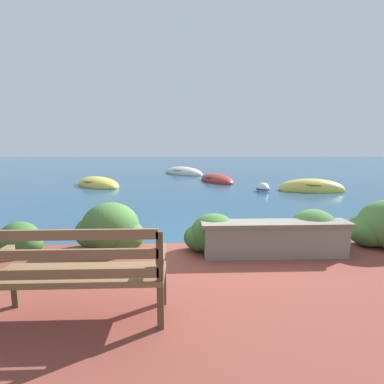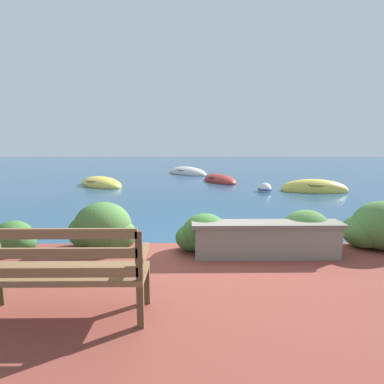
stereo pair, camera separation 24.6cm
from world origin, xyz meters
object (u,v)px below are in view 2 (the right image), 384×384
(park_bench, at_px, (62,270))
(rowboat_nearest, at_px, (314,190))
(mooring_buoy, at_px, (265,189))
(rowboat_outer, at_px, (187,173))
(rowboat_far, at_px, (219,180))
(rowboat_mid, at_px, (101,184))

(park_bench, xyz_separation_m, rowboat_nearest, (6.18, 9.04, -0.63))
(park_bench, height_order, mooring_buoy, park_bench)
(park_bench, relative_size, rowboat_outer, 0.46)
(rowboat_far, bearing_deg, rowboat_nearest, -153.54)
(rowboat_nearest, bearing_deg, rowboat_far, -31.32)
(park_bench, distance_m, mooring_buoy, 10.05)
(rowboat_far, bearing_deg, rowboat_mid, 85.01)
(park_bench, bearing_deg, rowboat_outer, 87.42)
(park_bench, bearing_deg, rowboat_nearest, 57.02)
(rowboat_outer, bearing_deg, rowboat_mid, 105.39)
(rowboat_mid, bearing_deg, mooring_buoy, 30.69)
(park_bench, bearing_deg, rowboat_far, 78.76)
(park_bench, relative_size, rowboat_mid, 0.56)
(rowboat_nearest, xyz_separation_m, rowboat_mid, (-8.95, 1.77, -0.01))
(rowboat_outer, bearing_deg, rowboat_far, 164.73)
(rowboat_outer, bearing_deg, rowboat_nearest, 177.15)
(mooring_buoy, bearing_deg, rowboat_far, 114.85)
(rowboat_nearest, xyz_separation_m, rowboat_outer, (-5.06, 7.08, -0.00))
(rowboat_nearest, xyz_separation_m, mooring_buoy, (-1.94, 0.05, 0.02))
(mooring_buoy, bearing_deg, park_bench, -115.01)
(mooring_buoy, bearing_deg, rowboat_mid, 166.17)
(rowboat_far, relative_size, rowboat_outer, 0.89)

